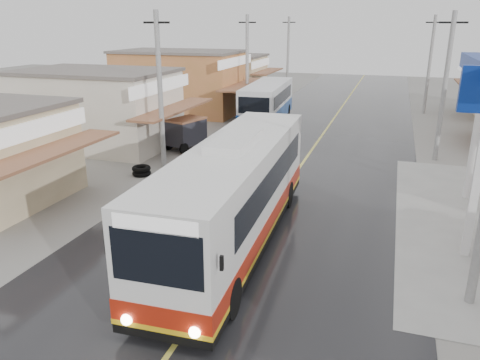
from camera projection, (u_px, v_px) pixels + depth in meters
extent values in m
plane|color=slate|center=(232.00, 264.00, 15.11)|extent=(120.00, 120.00, 0.00)
cube|color=black|center=(312.00, 150.00, 28.61)|extent=(12.00, 90.00, 0.02)
cube|color=#D8CC4C|center=(312.00, 149.00, 28.61)|extent=(0.15, 90.00, 0.01)
cylinder|color=white|center=(477.00, 137.00, 19.97)|extent=(0.44, 0.44, 5.50)
cube|color=white|center=(478.00, 170.00, 14.73)|extent=(0.25, 0.25, 6.00)
cube|color=silver|center=(235.00, 188.00, 15.89)|extent=(2.96, 12.19, 2.98)
cube|color=black|center=(235.00, 231.00, 16.40)|extent=(2.98, 12.21, 0.30)
cube|color=#9F1E0D|center=(235.00, 217.00, 16.24)|extent=(3.00, 12.23, 0.55)
cube|color=gold|center=(235.00, 226.00, 16.35)|extent=(3.01, 12.24, 0.14)
cube|color=black|center=(239.00, 174.00, 16.25)|extent=(2.91, 9.67, 1.01)
cube|color=black|center=(157.00, 258.00, 10.29)|extent=(2.22, 0.20, 1.31)
cube|color=black|center=(273.00, 136.00, 21.22)|extent=(2.22, 0.20, 1.11)
cube|color=white|center=(155.00, 224.00, 10.03)|extent=(2.02, 0.19, 0.35)
cube|color=silver|center=(235.00, 141.00, 15.37)|extent=(1.32, 3.07, 0.30)
cylinder|color=black|center=(152.00, 285.00, 12.80)|extent=(0.39, 1.12, 1.11)
cylinder|color=black|center=(230.00, 298.00, 12.22)|extent=(0.39, 1.12, 1.11)
cylinder|color=black|center=(236.00, 189.00, 20.15)|extent=(0.39, 1.12, 1.11)
cylinder|color=black|center=(287.00, 194.00, 19.57)|extent=(0.39, 1.12, 1.11)
sphere|color=#FFF2CC|center=(127.00, 319.00, 11.00)|extent=(0.29, 0.29, 0.28)
sphere|color=#FFF2CC|center=(195.00, 332.00, 10.55)|extent=(0.29, 0.29, 0.28)
cube|color=black|center=(107.00, 247.00, 10.91)|extent=(0.08, 0.08, 0.35)
cube|color=black|center=(222.00, 263.00, 10.17)|extent=(0.08, 0.08, 0.35)
cube|color=silver|center=(267.00, 100.00, 35.40)|extent=(3.01, 9.26, 2.53)
cube|color=navy|center=(267.00, 112.00, 35.68)|extent=(3.05, 9.30, 1.01)
cube|color=black|center=(267.00, 96.00, 35.29)|extent=(2.95, 7.74, 0.91)
cube|color=black|center=(254.00, 105.00, 31.15)|extent=(2.14, 0.26, 1.11)
cylinder|color=black|center=(243.00, 125.00, 33.09)|extent=(0.37, 1.03, 1.01)
cylinder|color=black|center=(273.00, 126.00, 32.57)|extent=(0.37, 1.03, 1.01)
cylinder|color=black|center=(262.00, 109.00, 39.04)|extent=(0.37, 1.03, 1.01)
cylinder|color=black|center=(288.00, 110.00, 38.52)|extent=(0.37, 1.03, 1.01)
imported|color=black|center=(210.00, 170.00, 22.83)|extent=(0.81, 2.11, 1.09)
imported|color=#2A7E2C|center=(208.00, 156.00, 22.36)|extent=(0.68, 0.46, 1.82)
cube|color=#26262D|center=(186.00, 132.00, 28.48)|extent=(2.05, 2.57, 1.46)
cube|color=brown|center=(186.00, 119.00, 28.23)|extent=(2.12, 2.64, 0.11)
cylinder|color=black|center=(169.00, 144.00, 28.53)|extent=(0.39, 0.70, 0.67)
cylinder|color=black|center=(186.00, 139.00, 29.75)|extent=(0.39, 0.70, 0.67)
cylinder|color=black|center=(184.00, 149.00, 27.56)|extent=(0.32, 0.68, 0.67)
torus|color=black|center=(142.00, 173.00, 23.82)|extent=(0.95, 0.95, 0.24)
torus|color=black|center=(141.00, 168.00, 23.75)|extent=(0.95, 0.95, 0.24)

